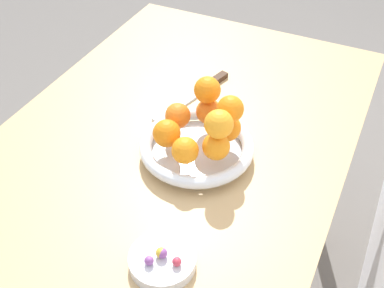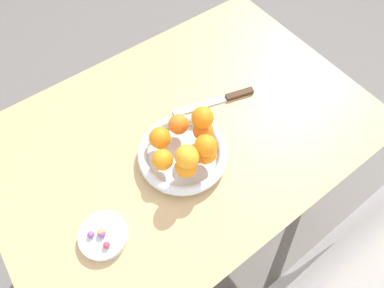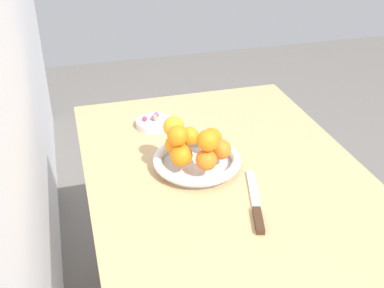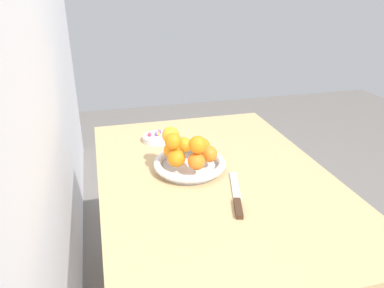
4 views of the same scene
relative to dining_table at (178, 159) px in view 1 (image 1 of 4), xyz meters
The scene contains 17 objects.
dining_table is the anchor object (origin of this frame).
fruit_bowl 0.14m from the dining_table, 53.19° to the left, with size 0.24×0.24×0.04m.
candy_dish 0.37m from the dining_table, 22.47° to the left, with size 0.12×0.12×0.02m, color silver.
orange_0 0.16m from the dining_table, 29.82° to the left, with size 0.06×0.06×0.06m, color orange.
orange_1 0.18m from the dining_table, 13.41° to the left, with size 0.06×0.06×0.06m, color orange.
orange_2 0.21m from the dining_table, 33.09° to the left, with size 0.05×0.05×0.05m, color orange.
orange_3 0.22m from the dining_table, 57.31° to the left, with size 0.06×0.06×0.06m, color orange.
orange_4 0.20m from the dining_table, 80.89° to the left, with size 0.06×0.06×0.06m, color orange.
orange_5 0.17m from the dining_table, 102.50° to the left, with size 0.06×0.06×0.06m, color orange.
orange_6 0.26m from the dining_table, 58.35° to the left, with size 0.06×0.06×0.06m, color orange.
orange_7 0.22m from the dining_table, 102.03° to the left, with size 0.06×0.06×0.06m, color orange.
orange_8 0.25m from the dining_table, 77.88° to the left, with size 0.05×0.05×0.05m, color orange.
candy_ball_0 0.38m from the dining_table, 22.24° to the left, with size 0.02×0.02×0.02m, color gold.
candy_ball_1 0.38m from the dining_table, 22.48° to the left, with size 0.02×0.02×0.02m, color #8C4C99.
candy_ball_2 0.39m from the dining_table, 26.48° to the left, with size 0.02×0.02×0.02m, color #C6384C.
candy_ball_3 0.39m from the dining_table, 19.37° to the left, with size 0.02×0.02×0.02m, color #8C4C99.
knife 0.18m from the dining_table, behind, with size 0.26×0.09×0.01m.
Camera 1 is at (0.75, 0.39, 1.45)m, focal length 45.00 mm.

